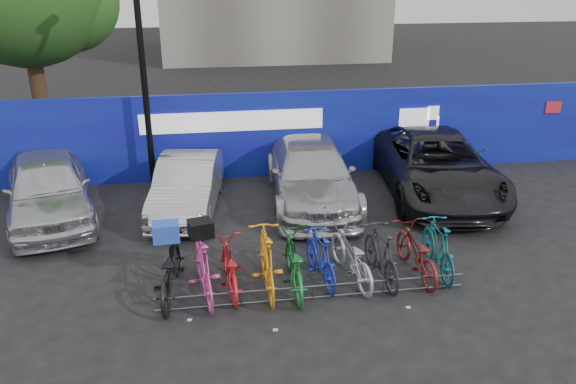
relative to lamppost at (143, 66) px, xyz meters
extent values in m
plane|color=black|center=(3.20, -5.40, -3.27)|extent=(100.00, 100.00, 0.00)
cube|color=#160B99|center=(3.20, 0.60, -2.07)|extent=(22.00, 0.15, 2.40)
cube|color=white|center=(2.20, 0.50, -1.62)|extent=(5.00, 0.02, 0.55)
cube|color=white|center=(7.40, 0.50, -1.72)|extent=(1.20, 0.02, 0.90)
cube|color=red|center=(11.70, 0.50, -1.57)|extent=(0.50, 0.02, 0.35)
cylinder|color=#382314|center=(-3.80, 4.60, -1.27)|extent=(0.50, 0.50, 4.00)
sphere|color=#1B5319|center=(-2.60, 4.90, 1.33)|extent=(3.20, 3.20, 3.20)
cylinder|color=black|center=(0.00, 0.00, -0.27)|extent=(0.16, 0.16, 6.00)
cylinder|color=#595B60|center=(3.20, -6.00, -2.99)|extent=(5.60, 0.03, 0.03)
cylinder|color=#595B60|center=(3.20, -6.00, -3.22)|extent=(5.60, 0.03, 0.03)
cylinder|color=#595B60|center=(0.60, -6.00, -3.13)|extent=(0.03, 0.03, 0.28)
cylinder|color=#595B60|center=(1.90, -6.00, -3.13)|extent=(0.03, 0.03, 0.28)
cylinder|color=#595B60|center=(3.20, -6.00, -3.13)|extent=(0.03, 0.03, 0.28)
cylinder|color=#595B60|center=(4.50, -6.00, -3.13)|extent=(0.03, 0.03, 0.28)
cylinder|color=#595B60|center=(5.80, -6.00, -3.13)|extent=(0.03, 0.03, 0.28)
imported|color=#B5B6BB|center=(-2.26, -1.57, -2.49)|extent=(2.94, 4.88, 1.55)
imported|color=#A7A7AB|center=(0.94, -1.56, -2.62)|extent=(1.90, 4.11, 1.31)
imported|color=#ACABB0|center=(4.02, -1.44, -2.54)|extent=(2.36, 5.17, 1.47)
imported|color=black|center=(7.32, -1.43, -2.48)|extent=(3.28, 5.94, 1.57)
imported|color=black|center=(0.67, -5.43, -2.72)|extent=(0.91, 2.16, 1.11)
imported|color=#DB479D|center=(1.27, -5.54, -2.68)|extent=(0.82, 2.04, 1.19)
imported|color=red|center=(1.73, -5.41, -2.81)|extent=(0.75, 1.81, 0.93)
imported|color=orange|center=(2.41, -5.52, -2.67)|extent=(0.57, 1.99, 1.20)
imported|color=#1C6B30|center=(2.91, -5.52, -2.75)|extent=(0.75, 2.02, 1.05)
imported|color=#1C30C6|center=(3.45, -5.37, -2.77)|extent=(0.68, 1.72, 1.00)
imported|color=#A6A9AE|center=(4.02, -5.38, -2.77)|extent=(0.96, 2.00, 1.01)
imported|color=#29292C|center=(4.59, -5.49, -2.73)|extent=(0.60, 1.81, 1.07)
imported|color=maroon|center=(5.31, -5.41, -2.79)|extent=(0.74, 1.87, 0.97)
imported|color=#135D6B|center=(5.77, -5.38, -2.74)|extent=(0.61, 1.81, 1.07)
cube|color=blue|center=(0.67, -5.43, -2.00)|extent=(0.48, 0.38, 0.33)
cube|color=black|center=(1.27, -5.54, -1.93)|extent=(0.48, 0.45, 0.30)
camera|label=1|loc=(1.43, -14.47, 2.29)|focal=35.00mm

